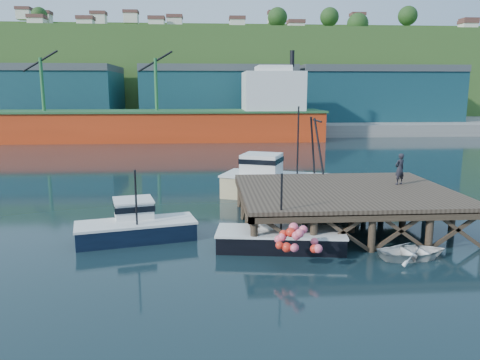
{
  "coord_description": "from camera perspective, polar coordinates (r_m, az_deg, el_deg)",
  "views": [
    {
      "loc": [
        -2.38,
        -25.76,
        7.67
      ],
      "look_at": [
        -0.39,
        2.0,
        2.33
      ],
      "focal_mm": 35.0,
      "sensor_mm": 36.0,
      "label": 1
    }
  ],
  "objects": [
    {
      "name": "dockworker",
      "position": [
        29.48,
        18.89,
        1.28
      ],
      "size": [
        0.81,
        0.69,
        1.88
      ],
      "primitive_type": "imported",
      "rotation": [
        0.0,
        0.0,
        3.56
      ],
      "color": "black",
      "rests_on": "wharf"
    },
    {
      "name": "cargo_ship",
      "position": [
        74.14,
        -8.87,
        7.36
      ],
      "size": [
        55.5,
        10.0,
        13.75
      ],
      "color": "red",
      "rests_on": "ground"
    },
    {
      "name": "warehouse_mid",
      "position": [
        90.8,
        -2.64,
        10.11
      ],
      "size": [
        28.0,
        16.0,
        9.0
      ],
      "primitive_type": "cube",
      "color": "#17494E",
      "rests_on": "far_quay"
    },
    {
      "name": "far_quay",
      "position": [
        96.03,
        -2.69,
        6.86
      ],
      "size": [
        160.0,
        40.0,
        2.0
      ],
      "primitive_type": "cube",
      "color": "gray",
      "rests_on": "ground"
    },
    {
      "name": "wharf",
      "position": [
        27.37,
        12.73,
        -1.49
      ],
      "size": [
        12.0,
        10.0,
        2.62
      ],
      "color": "brown",
      "rests_on": "ground"
    },
    {
      "name": "trawler",
      "position": [
        33.63,
        5.86,
        -0.02
      ],
      "size": [
        10.43,
        6.97,
        6.59
      ],
      "rotation": [
        0.0,
        0.0,
        -0.39
      ],
      "color": "beige",
      "rests_on": "ground"
    },
    {
      "name": "dinghy",
      "position": [
        23.28,
        20.35,
        -8.21
      ],
      "size": [
        3.43,
        2.59,
        0.67
      ],
      "primitive_type": "imported",
      "rotation": [
        0.0,
        0.0,
        1.66
      ],
      "color": "white",
      "rests_on": "ground"
    },
    {
      "name": "ground",
      "position": [
        26.99,
        1.13,
        -5.65
      ],
      "size": [
        300.0,
        300.0,
        0.0
      ],
      "primitive_type": "plane",
      "color": "black",
      "rests_on": "ground"
    },
    {
      "name": "boat_navy",
      "position": [
        25.19,
        -12.62,
        -5.32
      ],
      "size": [
        6.44,
        4.09,
        3.81
      ],
      "rotation": [
        0.0,
        0.0,
        0.24
      ],
      "color": "black",
      "rests_on": "ground"
    },
    {
      "name": "hillside",
      "position": [
        125.83,
        -3.09,
        12.36
      ],
      "size": [
        220.0,
        50.0,
        22.0
      ],
      "primitive_type": "cube",
      "color": "#2D511E",
      "rests_on": "ground"
    },
    {
      "name": "warehouse_left",
      "position": [
        96.46,
        -24.2,
        9.23
      ],
      "size": [
        32.0,
        16.0,
        9.0
      ],
      "primitive_type": "cube",
      "color": "#17494E",
      "rests_on": "far_quay"
    },
    {
      "name": "boat_black",
      "position": [
        23.42,
        4.96,
        -6.47
      ],
      "size": [
        6.52,
        5.43,
        3.87
      ],
      "rotation": [
        0.0,
        0.0,
        -0.14
      ],
      "color": "black",
      "rests_on": "ground"
    },
    {
      "name": "warehouse_right",
      "position": [
        96.37,
        15.77,
        9.76
      ],
      "size": [
        30.0,
        16.0,
        9.0
      ],
      "primitive_type": "cube",
      "color": "#17494E",
      "rests_on": "far_quay"
    }
  ]
}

